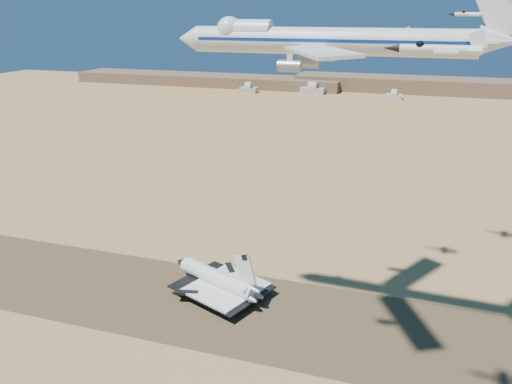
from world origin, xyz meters
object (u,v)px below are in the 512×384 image
(chase_jet_a, at_px, (438,49))
(chase_jet_d, at_px, (391,35))
(carrier_747, at_px, (317,41))
(crew_a, at_px, (228,304))
(shuttle, at_px, (217,280))
(crew_c, at_px, (230,302))
(chase_jet_e, at_px, (472,14))
(crew_b, at_px, (233,304))

(chase_jet_a, height_order, chase_jet_d, chase_jet_a)
(carrier_747, height_order, crew_a, carrier_747)
(crew_a, height_order, chase_jet_d, chase_jet_d)
(shuttle, relative_size, crew_a, 23.36)
(shuttle, bearing_deg, crew_a, -24.64)
(carrier_747, height_order, chase_jet_d, carrier_747)
(crew_c, height_order, chase_jet_e, chase_jet_e)
(carrier_747, bearing_deg, crew_b, 162.35)
(crew_c, distance_m, chase_jet_a, 119.87)
(shuttle, height_order, crew_b, shuttle)
(chase_jet_d, bearing_deg, chase_jet_e, 48.40)
(crew_c, bearing_deg, chase_jet_d, -94.61)
(chase_jet_a, bearing_deg, chase_jet_d, 102.91)
(crew_a, relative_size, chase_jet_d, 0.13)
(carrier_747, xyz_separation_m, crew_a, (-29.94, 9.57, -90.46))
(carrier_747, relative_size, crew_b, 46.73)
(chase_jet_a, distance_m, chase_jet_e, 107.16)
(crew_a, distance_m, chase_jet_e, 132.85)
(shuttle, xyz_separation_m, chase_jet_a, (65.31, -57.03, 87.18))
(chase_jet_d, bearing_deg, crew_a, -139.21)
(chase_jet_e, bearing_deg, shuttle, -136.35)
(crew_c, bearing_deg, chase_jet_e, -91.42)
(shuttle, xyz_separation_m, chase_jet_e, (78.42, 49.21, 92.12))
(carrier_747, distance_m, chase_jet_d, 45.21)
(crew_a, xyz_separation_m, crew_c, (0.50, 1.14, 0.02))
(crew_b, height_order, chase_jet_a, chase_jet_a)
(carrier_747, xyz_separation_m, chase_jet_e, (41.64, 65.95, 6.21))
(chase_jet_e, bearing_deg, chase_jet_d, -125.52)
(carrier_747, bearing_deg, crew_c, 161.75)
(crew_c, bearing_deg, crew_b, -161.34)
(chase_jet_a, bearing_deg, shuttle, 143.24)
(chase_jet_a, bearing_deg, chase_jet_e, 87.34)
(crew_b, height_order, crew_c, crew_b)
(shuttle, height_order, chase_jet_a, chase_jet_a)
(carrier_747, height_order, chase_jet_a, carrier_747)
(chase_jet_d, xyz_separation_m, chase_jet_e, (25.50, 23.73, 6.36))
(crew_b, bearing_deg, shuttle, 11.39)
(carrier_747, bearing_deg, chase_jet_a, -52.94)
(crew_a, bearing_deg, chase_jet_d, -50.16)
(crew_a, xyz_separation_m, crew_b, (1.76, 0.35, 0.03))
(chase_jet_a, xyz_separation_m, chase_jet_e, (13.11, 106.24, 4.95))
(shuttle, height_order, chase_jet_e, chase_jet_e)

